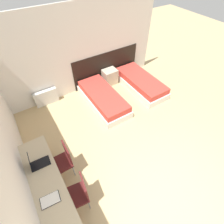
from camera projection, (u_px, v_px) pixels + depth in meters
ground_plane at (174, 201)px, 3.62m from camera, size 20.00×20.00×0.00m
wall_back at (76, 53)px, 5.22m from camera, size 5.64×0.05×2.70m
wall_left at (6, 140)px, 3.06m from camera, size 0.05×5.39×2.70m
headboard_panel at (106, 67)px, 6.15m from camera, size 2.50×0.03×1.09m
bed_near_window at (103, 99)px, 5.51m from camera, size 0.88×2.01×0.43m
bed_near_door at (141, 83)px, 6.07m from camera, size 0.88×2.01×0.43m
nightstand at (110, 77)px, 6.22m from camera, size 0.49×0.39×0.54m
radiator at (46, 97)px, 5.48m from camera, size 0.72×0.12×0.50m
desk at (48, 186)px, 3.26m from camera, size 0.55×2.12×0.75m
chair_near_laptop at (63, 160)px, 3.69m from camera, size 0.42×0.42×0.95m
chair_near_notebook at (79, 193)px, 3.23m from camera, size 0.48×0.48×0.95m
laptop at (37, 163)px, 3.32m from camera, size 0.37×0.24×0.37m
open_notebook at (50, 200)px, 2.93m from camera, size 0.34×0.24×0.02m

